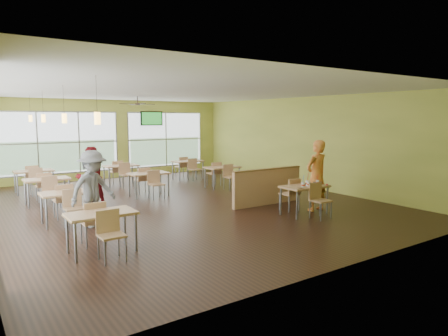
{
  "coord_description": "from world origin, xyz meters",
  "views": [
    {
      "loc": [
        -5.35,
        -10.13,
        2.45
      ],
      "look_at": [
        0.6,
        -1.4,
        1.13
      ],
      "focal_mm": 32.0,
      "sensor_mm": 36.0,
      "label": 1
    }
  ],
  "objects_px": {
    "half_wall_divider": "(267,186)",
    "man_plaid": "(316,176)",
    "main_table": "(305,190)",
    "food_basket": "(318,182)"
  },
  "relations": [
    {
      "from": "man_plaid",
      "to": "food_basket",
      "type": "bearing_deg",
      "value": 52.87
    },
    {
      "from": "food_basket",
      "to": "man_plaid",
      "type": "bearing_deg",
      "value": 55.39
    },
    {
      "from": "man_plaid",
      "to": "food_basket",
      "type": "xyz_separation_m",
      "value": [
        -0.09,
        -0.13,
        -0.16
      ]
    },
    {
      "from": "main_table",
      "to": "food_basket",
      "type": "height_order",
      "value": "main_table"
    },
    {
      "from": "half_wall_divider",
      "to": "man_plaid",
      "type": "relative_size",
      "value": 1.27
    },
    {
      "from": "food_basket",
      "to": "half_wall_divider",
      "type": "bearing_deg",
      "value": 108.68
    },
    {
      "from": "half_wall_divider",
      "to": "food_basket",
      "type": "xyz_separation_m",
      "value": [
        0.49,
        -1.44,
        0.26
      ]
    },
    {
      "from": "man_plaid",
      "to": "main_table",
      "type": "bearing_deg",
      "value": 11.32
    },
    {
      "from": "half_wall_divider",
      "to": "food_basket",
      "type": "distance_m",
      "value": 1.54
    },
    {
      "from": "main_table",
      "to": "food_basket",
      "type": "distance_m",
      "value": 0.51
    }
  ]
}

